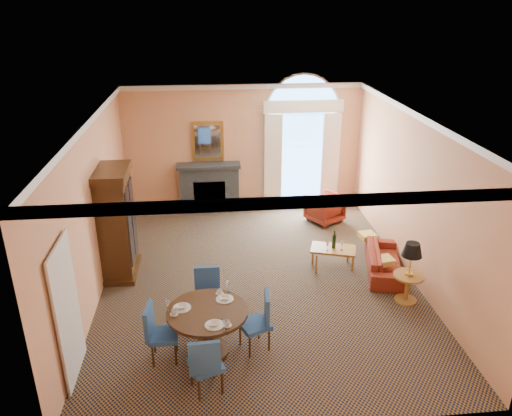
{
  "coord_description": "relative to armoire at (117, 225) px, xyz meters",
  "views": [
    {
      "loc": [
        -0.9,
        -8.51,
        5.14
      ],
      "look_at": [
        0.0,
        0.5,
        1.3
      ],
      "focal_mm": 35.0,
      "sensor_mm": 36.0,
      "label": 1
    }
  ],
  "objects": [
    {
      "name": "dining_chair_south",
      "position": [
        1.67,
        -3.56,
        -0.51
      ],
      "size": [
        0.55,
        0.55,
        0.97
      ],
      "rotation": [
        0.0,
        0.0,
        0.34
      ],
      "color": "#224C89",
      "rests_on": "ground"
    },
    {
      "name": "armchair",
      "position": [
        4.63,
        2.05,
        -0.71
      ],
      "size": [
        1.04,
        1.04,
        0.7
      ],
      "primitive_type": "imported",
      "rotation": [
        0.0,
        0.0,
        3.68
      ],
      "color": "maroon",
      "rests_on": "ground"
    },
    {
      "name": "sofa",
      "position": [
        5.27,
        -0.5,
        -0.82
      ],
      "size": [
        1.03,
        1.77,
        0.49
      ],
      "primitive_type": "imported",
      "rotation": [
        0.0,
        0.0,
        1.33
      ],
      "color": "maroon",
      "rests_on": "ground"
    },
    {
      "name": "coffee_table",
      "position": [
        4.27,
        -0.24,
        -0.63
      ],
      "size": [
        1.0,
        0.74,
        0.83
      ],
      "rotation": [
        0.0,
        0.0,
        -0.31
      ],
      "color": "#A06F30",
      "rests_on": "ground"
    },
    {
      "name": "dining_chair_east",
      "position": [
        2.53,
        -2.6,
        -0.51
      ],
      "size": [
        0.56,
        0.56,
        0.97
      ],
      "rotation": [
        0.0,
        0.0,
        1.95
      ],
      "color": "#224C89",
      "rests_on": "ground"
    },
    {
      "name": "dining_chair_north",
      "position": [
        1.72,
        -1.77,
        -0.51
      ],
      "size": [
        0.45,
        0.46,
        0.97
      ],
      "rotation": [
        0.0,
        0.0,
        3.19
      ],
      "color": "#224C89",
      "rests_on": "ground"
    },
    {
      "name": "armoire",
      "position": [
        0.0,
        0.0,
        0.0
      ],
      "size": [
        0.63,
        1.12,
        2.2
      ],
      "color": "black",
      "rests_on": "ground"
    },
    {
      "name": "dining_chair_west",
      "position": [
        0.95,
        -2.75,
        -0.51
      ],
      "size": [
        0.47,
        0.46,
        0.97
      ],
      "rotation": [
        0.0,
        0.0,
        -1.55
      ],
      "color": "#224C89",
      "rests_on": "ground"
    },
    {
      "name": "side_table",
      "position": [
        5.32,
        -1.57,
        -0.31
      ],
      "size": [
        0.55,
        0.55,
        1.16
      ],
      "color": "#A06F30",
      "rests_on": "ground"
    },
    {
      "name": "dining_table",
      "position": [
        1.71,
        -2.66,
        -0.49
      ],
      "size": [
        1.24,
        1.24,
        0.98
      ],
      "color": "black",
      "rests_on": "ground"
    },
    {
      "name": "ground",
      "position": [
        2.72,
        -0.51,
        -1.06
      ],
      "size": [
        7.5,
        7.5,
        0.0
      ],
      "primitive_type": "plane",
      "color": "black",
      "rests_on": "ground"
    },
    {
      "name": "room_envelope",
      "position": [
        2.69,
        0.16,
        1.45
      ],
      "size": [
        6.04,
        7.52,
        3.45
      ],
      "color": "tan",
      "rests_on": "ground"
    }
  ]
}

